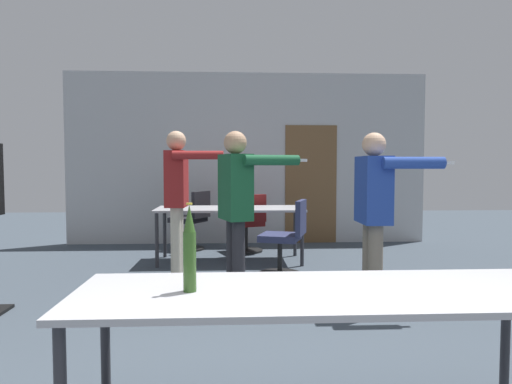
# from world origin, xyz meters

# --- Properties ---
(back_wall) EXTENTS (6.22, 0.12, 2.95)m
(back_wall) POSITION_xyz_m (0.03, 6.45, 1.46)
(back_wall) COLOR #B2B5B7
(back_wall) RESTS_ON ground_plane
(conference_table_near) EXTENTS (2.31, 0.75, 0.76)m
(conference_table_near) POSITION_xyz_m (0.15, 0.60, 0.70)
(conference_table_near) COLOR #A8A8AD
(conference_table_near) RESTS_ON ground_plane
(conference_table_far) EXTENTS (2.05, 0.82, 0.76)m
(conference_table_far) POSITION_xyz_m (-0.30, 4.87, 0.70)
(conference_table_far) COLOR #A8A8AD
(conference_table_far) RESTS_ON ground_plane
(person_center_tall) EXTENTS (0.78, 0.64, 1.76)m
(person_center_tall) POSITION_xyz_m (-0.92, 4.01, 1.07)
(person_center_tall) COLOR beige
(person_center_tall) RESTS_ON ground_plane
(person_far_watching) EXTENTS (0.88, 0.58, 1.68)m
(person_far_watching) POSITION_xyz_m (-0.22, 2.97, 1.02)
(person_far_watching) COLOR #28282D
(person_far_watching) RESTS_ON ground_plane
(person_left_plaid) EXTENTS (0.76, 0.66, 1.65)m
(person_left_plaid) POSITION_xyz_m (1.08, 2.73, 0.99)
(person_left_plaid) COLOR slate
(person_left_plaid) RESTS_ON ground_plane
(office_chair_near_pushed) EXTENTS (0.60, 0.64, 0.91)m
(office_chair_near_pushed) POSITION_xyz_m (-0.03, 5.54, 0.42)
(office_chair_near_pushed) COLOR black
(office_chair_near_pushed) RESTS_ON ground_plane
(office_chair_mid_tucked) EXTENTS (0.64, 0.59, 0.93)m
(office_chair_mid_tucked) POSITION_xyz_m (0.39, 4.00, 0.44)
(office_chair_mid_tucked) COLOR black
(office_chair_mid_tucked) RESTS_ON ground_plane
(office_chair_side_rolled) EXTENTS (0.68, 0.65, 0.95)m
(office_chair_side_rolled) POSITION_xyz_m (-0.92, 5.79, 0.45)
(office_chair_side_rolled) COLOR black
(office_chair_side_rolled) RESTS_ON ground_plane
(beer_bottle) EXTENTS (0.06, 0.06, 0.41)m
(beer_bottle) POSITION_xyz_m (-0.46, 0.60, 0.95)
(beer_bottle) COLOR #2D511E
(beer_bottle) RESTS_ON conference_table_near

